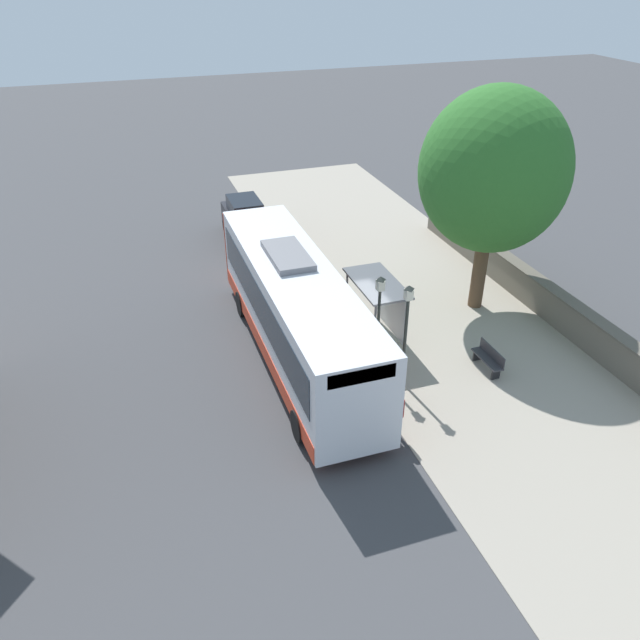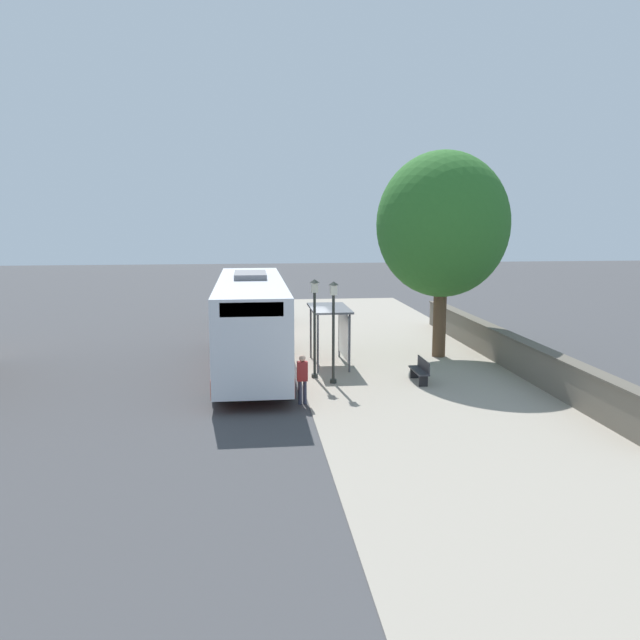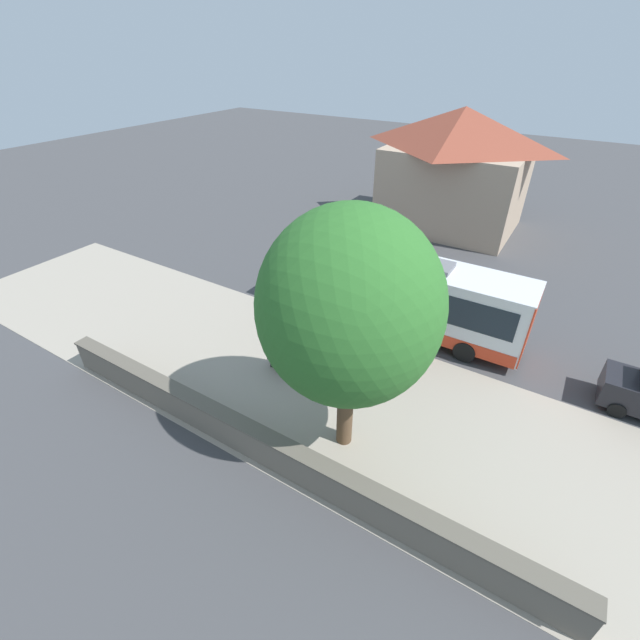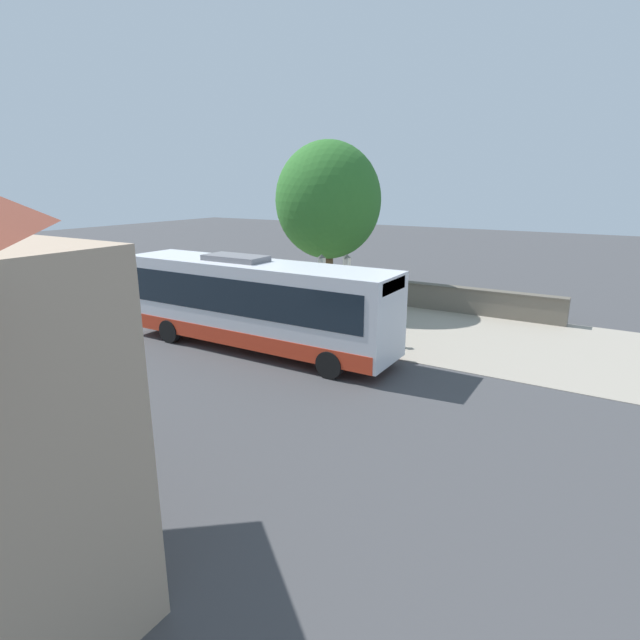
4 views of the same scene
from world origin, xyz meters
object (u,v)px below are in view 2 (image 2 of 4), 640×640
bus (251,321)px  shade_tree (442,225)px  bus_shelter (333,318)px  pedestrian (302,376)px  bench (420,370)px  street_lamp_near (315,320)px  street_lamp_far (333,323)px  parked_car_behind_bus (263,306)px

bus → shade_tree: bearing=-170.8°
bus_shelter → pedestrian: bus_shelter is taller
bench → bus_shelter: bearing=-48.4°
bus_shelter → street_lamp_near: bearing=64.9°
bench → bus: bearing=-25.0°
street_lamp_far → shade_tree: shade_tree is taller
bus → bus_shelter: 3.32m
bus_shelter → parked_car_behind_bus: (2.60, -10.77, -0.97)m
shade_tree → bus_shelter: bearing=11.8°
bus → bus_shelter: size_ratio=3.94×
bus → bus_shelter: bearing=-174.7°
bus_shelter → pedestrian: 5.70m
shade_tree → parked_car_behind_bus: (7.40, -9.77, -4.68)m
pedestrian → shade_tree: (-6.51, -6.34, 4.73)m
street_lamp_far → shade_tree: bearing=-142.9°
street_lamp_far → shade_tree: size_ratio=0.43×
bus → parked_car_behind_bus: bus is taller
shade_tree → parked_car_behind_bus: size_ratio=2.09×
street_lamp_near → parked_car_behind_bus: (1.64, -12.82, -1.23)m
pedestrian → parked_car_behind_bus: (0.89, -16.11, 0.06)m
street_lamp_near → bus_shelter: bearing=-115.1°
shade_tree → bus: bearing=9.2°
pedestrian → street_lamp_near: street_lamp_near is taller
street_lamp_near → shade_tree: 7.37m
bus → pedestrian: 5.37m
pedestrian → bus: bearing=-72.4°
bus_shelter → parked_car_behind_bus: bearing=-76.4°
bus_shelter → bench: bus_shelter is taller
bus_shelter → street_lamp_near: 2.28m
bus → street_lamp_near: 2.93m
bus_shelter → parked_car_behind_bus: size_ratio=0.72×
bench → shade_tree: size_ratio=0.17×
bench → parked_car_behind_bus: size_ratio=0.36×
street_lamp_far → bench: bearing=175.4°
street_lamp_near → bus: bearing=-36.7°
shade_tree → pedestrian: bearing=44.2°
bus → street_lamp_far: bearing=138.4°
bus_shelter → bench: size_ratio=2.01×
street_lamp_near → pedestrian: bearing=77.1°
bus → parked_car_behind_bus: (-0.70, -11.08, -0.95)m
bus → street_lamp_far: bus is taller
street_lamp_far → parked_car_behind_bus: bearing=-80.8°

